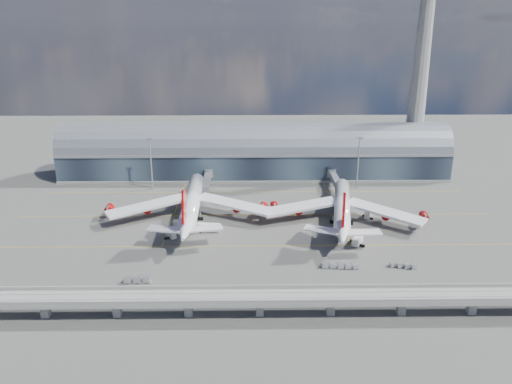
{
  "coord_description": "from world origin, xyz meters",
  "views": [
    {
      "loc": [
        -2.76,
        -176.45,
        79.29
      ],
      "look_at": [
        -0.11,
        10.0,
        14.0
      ],
      "focal_mm": 35.0,
      "sensor_mm": 36.0,
      "label": 1
    }
  ],
  "objects_px": {
    "cargo_train_1": "(340,266)",
    "cargo_train_2": "(403,266)",
    "service_truck_4": "(368,215)",
    "airliner_left": "(192,203)",
    "control_tower": "(420,75)",
    "service_truck_0": "(171,234)",
    "service_truck_2": "(208,228)",
    "service_truck_1": "(180,224)",
    "cargo_train_0": "(137,280)",
    "service_truck_5": "(185,194)",
    "floodlight_mast_right": "(358,161)",
    "airliner_right": "(342,208)",
    "service_truck_3": "(358,240)",
    "floodlight_mast_left": "(151,162)"
  },
  "relations": [
    {
      "from": "service_truck_0",
      "to": "service_truck_2",
      "type": "bearing_deg",
      "value": -14.76
    },
    {
      "from": "service_truck_5",
      "to": "cargo_train_2",
      "type": "distance_m",
      "value": 109.04
    },
    {
      "from": "control_tower",
      "to": "service_truck_1",
      "type": "relative_size",
      "value": 18.46
    },
    {
      "from": "service_truck_1",
      "to": "service_truck_4",
      "type": "distance_m",
      "value": 77.77
    },
    {
      "from": "service_truck_1",
      "to": "service_truck_4",
      "type": "bearing_deg",
      "value": -79.84
    },
    {
      "from": "service_truck_3",
      "to": "service_truck_4",
      "type": "relative_size",
      "value": 1.28
    },
    {
      "from": "service_truck_0",
      "to": "service_truck_2",
      "type": "distance_m",
      "value": 14.97
    },
    {
      "from": "service_truck_4",
      "to": "cargo_train_0",
      "type": "xyz_separation_m",
      "value": [
        -85.19,
        -52.84,
        -0.44
      ]
    },
    {
      "from": "floodlight_mast_left",
      "to": "service_truck_0",
      "type": "distance_m",
      "value": 60.78
    },
    {
      "from": "service_truck_5",
      "to": "cargo_train_0",
      "type": "height_order",
      "value": "service_truck_5"
    },
    {
      "from": "service_truck_5",
      "to": "service_truck_0",
      "type": "bearing_deg",
      "value": -143.44
    },
    {
      "from": "service_truck_3",
      "to": "cargo_train_2",
      "type": "height_order",
      "value": "service_truck_3"
    },
    {
      "from": "service_truck_4",
      "to": "control_tower",
      "type": "bearing_deg",
      "value": 84.72
    },
    {
      "from": "airliner_left",
      "to": "service_truck_5",
      "type": "xyz_separation_m",
      "value": [
        -6.46,
        27.2,
        -5.3
      ]
    },
    {
      "from": "control_tower",
      "to": "service_truck_0",
      "type": "distance_m",
      "value": 153.83
    },
    {
      "from": "service_truck_0",
      "to": "floodlight_mast_left",
      "type": "bearing_deg",
      "value": 71.23
    },
    {
      "from": "airliner_left",
      "to": "airliner_right",
      "type": "bearing_deg",
      "value": -5.54
    },
    {
      "from": "airliner_right",
      "to": "service_truck_5",
      "type": "distance_m",
      "value": 75.27
    },
    {
      "from": "service_truck_1",
      "to": "cargo_train_0",
      "type": "relative_size",
      "value": 0.65
    },
    {
      "from": "service_truck_1",
      "to": "cargo_train_2",
      "type": "height_order",
      "value": "service_truck_1"
    },
    {
      "from": "airliner_left",
      "to": "service_truck_0",
      "type": "xyz_separation_m",
      "value": [
        -6.25,
        -19.05,
        -5.36
      ]
    },
    {
      "from": "service_truck_1",
      "to": "control_tower",
      "type": "bearing_deg",
      "value": -53.5
    },
    {
      "from": "service_truck_1",
      "to": "service_truck_4",
      "type": "relative_size",
      "value": 1.03
    },
    {
      "from": "airliner_right",
      "to": "service_truck_2",
      "type": "distance_m",
      "value": 54.94
    },
    {
      "from": "floodlight_mast_right",
      "to": "service_truck_4",
      "type": "bearing_deg",
      "value": -94.67
    },
    {
      "from": "service_truck_1",
      "to": "floodlight_mast_right",
      "type": "bearing_deg",
      "value": -55.99
    },
    {
      "from": "airliner_left",
      "to": "service_truck_5",
      "type": "relative_size",
      "value": 13.54
    },
    {
      "from": "service_truck_4",
      "to": "service_truck_1",
      "type": "bearing_deg",
      "value": -148.35
    },
    {
      "from": "cargo_train_0",
      "to": "control_tower",
      "type": "bearing_deg",
      "value": -42.92
    },
    {
      "from": "control_tower",
      "to": "service_truck_0",
      "type": "relative_size",
      "value": 17.0
    },
    {
      "from": "service_truck_5",
      "to": "floodlight_mast_left",
      "type": "bearing_deg",
      "value": 93.79
    },
    {
      "from": "service_truck_0",
      "to": "service_truck_1",
      "type": "bearing_deg",
      "value": 38.16
    },
    {
      "from": "floodlight_mast_left",
      "to": "service_truck_3",
      "type": "distance_m",
      "value": 108.99
    },
    {
      "from": "service_truck_1",
      "to": "floodlight_mast_left",
      "type": "bearing_deg",
      "value": 25.26
    },
    {
      "from": "control_tower",
      "to": "service_truck_5",
      "type": "height_order",
      "value": "control_tower"
    },
    {
      "from": "control_tower",
      "to": "service_truck_1",
      "type": "distance_m",
      "value": 147.0
    },
    {
      "from": "cargo_train_0",
      "to": "cargo_train_2",
      "type": "distance_m",
      "value": 87.44
    },
    {
      "from": "control_tower",
      "to": "floodlight_mast_right",
      "type": "relative_size",
      "value": 4.01
    },
    {
      "from": "service_truck_1",
      "to": "service_truck_2",
      "type": "distance_m",
      "value": 11.94
    },
    {
      "from": "floodlight_mast_right",
      "to": "service_truck_2",
      "type": "relative_size",
      "value": 2.81
    },
    {
      "from": "cargo_train_2",
      "to": "cargo_train_0",
      "type": "bearing_deg",
      "value": 81.24
    },
    {
      "from": "floodlight_mast_left",
      "to": "service_truck_5",
      "type": "distance_m",
      "value": 23.48
    },
    {
      "from": "airliner_left",
      "to": "service_truck_2",
      "type": "height_order",
      "value": "airliner_left"
    },
    {
      "from": "cargo_train_1",
      "to": "cargo_train_2",
      "type": "xyz_separation_m",
      "value": [
        21.14,
        -0.02,
        -0.1
      ]
    },
    {
      "from": "cargo_train_2",
      "to": "service_truck_4",
      "type": "bearing_deg",
      "value": -12.01
    },
    {
      "from": "service_truck_4",
      "to": "airliner_left",
      "type": "bearing_deg",
      "value": -155.94
    },
    {
      "from": "service_truck_4",
      "to": "cargo_train_1",
      "type": "distance_m",
      "value": 48.29
    },
    {
      "from": "service_truck_1",
      "to": "airliner_right",
      "type": "bearing_deg",
      "value": -81.82
    },
    {
      "from": "service_truck_2",
      "to": "service_truck_3",
      "type": "relative_size",
      "value": 1.33
    },
    {
      "from": "service_truck_3",
      "to": "cargo_train_2",
      "type": "bearing_deg",
      "value": -28.91
    }
  ]
}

